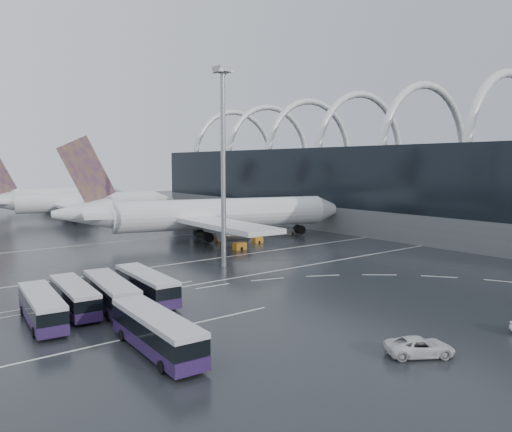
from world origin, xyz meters
TOP-DOWN VIEW (x-y plane):
  - ground at (0.00, 0.00)m, footprint 420.00×420.00m
  - terminal at (61.56, 19.84)m, footprint 42.00×160.00m
  - lane_marking_near at (0.00, -2.00)m, footprint 120.00×0.25m
  - lane_marking_mid at (0.00, 12.00)m, footprint 120.00×0.25m
  - lane_marking_far at (0.00, 40.00)m, footprint 120.00×0.25m
  - bus_bay_line_south at (-24.00, -16.00)m, footprint 28.00×0.25m
  - bus_bay_line_north at (-24.00, 0.00)m, footprint 28.00×0.25m
  - airliner_main at (11.74, 29.97)m, footprint 62.73×54.25m
  - airliner_gate_b at (3.64, 87.68)m, footprint 54.07×47.91m
  - airliner_gate_c at (7.85, 126.21)m, footprint 52.31×48.13m
  - bus_row_near_a at (-31.26, -6.40)m, footprint 4.09×12.81m
  - bus_row_near_b at (-27.31, -4.23)m, footprint 3.85×12.57m
  - bus_row_near_c at (-23.75, -5.76)m, footprint 4.55×13.66m
  - bus_row_near_d at (-19.02, -4.81)m, footprint 3.88×13.45m
  - bus_row_far_b at (-25.65, -20.70)m, footprint 3.79×13.73m
  - van_curve_a at (-8.52, -35.10)m, footprint 6.27×5.29m
  - floodlight_mast at (-0.92, 5.43)m, footprint 2.36×2.36m
  - gse_cart_belly_a at (17.95, 20.91)m, footprint 2.03×1.20m
  - gse_cart_belly_b at (21.27, 27.45)m, footprint 2.37×1.40m
  - gse_cart_belly_c at (10.23, 16.58)m, footprint 2.41×1.42m
  - gse_cart_belly_d at (31.43, 25.72)m, footprint 2.01×1.19m
  - gse_cart_belly_e at (13.07, 27.32)m, footprint 2.08×1.23m

SIDE VIEW (x-z plane):
  - ground at x=0.00m, z-range 0.00..0.00m
  - lane_marking_near at x=0.00m, z-range 0.00..0.01m
  - lane_marking_mid at x=0.00m, z-range 0.00..0.01m
  - lane_marking_far at x=0.00m, z-range 0.00..0.01m
  - bus_bay_line_south at x=-24.00m, z-range 0.00..0.01m
  - bus_bay_line_north at x=-24.00m, z-range 0.00..0.01m
  - gse_cart_belly_d at x=31.43m, z-range 0.00..1.10m
  - gse_cart_belly_a at x=17.95m, z-range 0.00..1.11m
  - gse_cart_belly_e at x=13.07m, z-range 0.00..1.13m
  - gse_cart_belly_b at x=21.27m, z-range 0.00..1.30m
  - gse_cart_belly_c at x=10.23m, z-range 0.00..1.31m
  - van_curve_a at x=-8.52m, z-range 0.00..1.60m
  - bus_row_near_b at x=-27.31m, z-range 0.15..3.20m
  - bus_row_near_a at x=-31.26m, z-range 0.15..3.25m
  - bus_row_near_d at x=-19.02m, z-range 0.16..3.43m
  - bus_row_near_c at x=-23.75m, z-range 0.16..3.46m
  - bus_row_far_b at x=-25.65m, z-range 0.17..3.51m
  - airliner_gate_c at x=7.85m, z-range -4.66..13.97m
  - airliner_gate_b at x=3.64m, z-range -4.75..14.26m
  - airliner_main at x=11.74m, z-range -5.37..16.15m
  - terminal at x=61.56m, z-range -6.58..28.32m
  - floodlight_mast at x=-0.92m, z-range 3.97..34.73m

